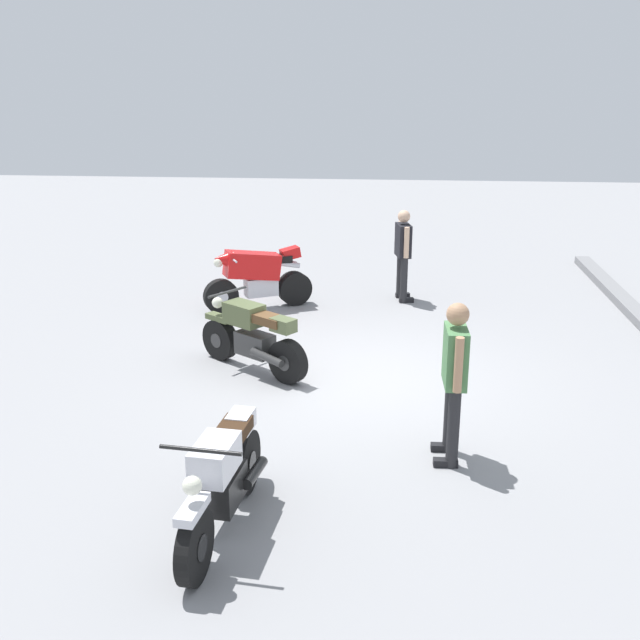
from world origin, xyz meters
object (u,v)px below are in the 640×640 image
Objects in this scene: motorcycle_olive_vintage at (253,338)px; person_in_green_shirt at (454,371)px; person_in_black_shirt at (403,250)px; motorcycle_silver_cruiser at (223,480)px; motorcycle_red_sportbike at (257,276)px.

person_in_green_shirt is (2.34, 2.55, 0.53)m from motorcycle_olive_vintage.
person_in_black_shirt is (-6.00, -0.44, -0.08)m from person_in_green_shirt.
motorcycle_olive_vintage is at bearing -131.16° from person_in_black_shirt.
person_in_green_shirt is (-1.56, 2.14, 0.50)m from motorcycle_silver_cruiser.
person_in_black_shirt is at bearing 173.68° from motorcycle_silver_cruiser.
motorcycle_olive_vintage is at bearing -167.67° from motorcycle_silver_cruiser.
motorcycle_red_sportbike is 1.10× the size of person_in_black_shirt.
motorcycle_red_sportbike is 1.03× the size of person_in_green_shirt.
person_in_green_shirt is at bearing 92.29° from motorcycle_red_sportbike.
motorcycle_silver_cruiser is 7.76m from person_in_black_shirt.
person_in_green_shirt reaches higher than person_in_black_shirt.
motorcycle_silver_cruiser is 3.92m from motorcycle_olive_vintage.
motorcycle_red_sportbike reaches higher than motorcycle_olive_vintage.
motorcycle_silver_cruiser is at bearing 132.15° from motorcycle_olive_vintage.
person_in_green_shirt is at bearing -97.01° from person_in_black_shirt.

